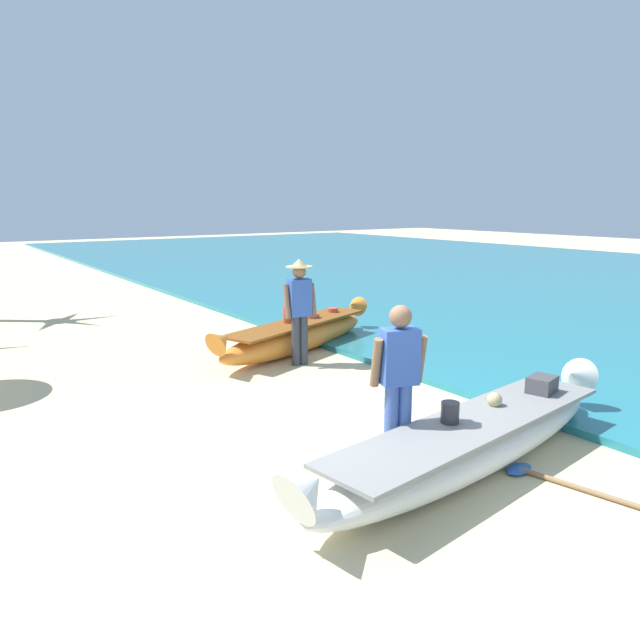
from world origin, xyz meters
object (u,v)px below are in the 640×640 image
at_px(boat_orange_midground, 298,335).
at_px(person_tourist_customer, 399,379).
at_px(paddle, 564,483).
at_px(person_vendor_hatted, 299,304).
at_px(boat_white_foreground, 473,442).

distance_m(boat_orange_midground, person_tourist_customer, 5.04).
bearing_deg(paddle, person_tourist_customer, 133.43).
bearing_deg(person_vendor_hatted, boat_white_foreground, -99.23).
xyz_separation_m(boat_white_foreground, person_vendor_hatted, (0.70, 4.30, 0.73)).
height_order(person_tourist_customer, paddle, person_tourist_customer).
xyz_separation_m(boat_white_foreground, person_tourist_customer, (-0.67, 0.40, 0.68)).
bearing_deg(boat_white_foreground, person_tourist_customer, 149.40).
distance_m(boat_white_foreground, paddle, 0.91).
height_order(boat_white_foreground, boat_orange_midground, boat_orange_midground).
bearing_deg(person_tourist_customer, boat_orange_midground, 68.68).
height_order(person_vendor_hatted, person_tourist_customer, person_vendor_hatted).
xyz_separation_m(boat_orange_midground, person_vendor_hatted, (-0.44, -0.75, 0.71)).
bearing_deg(paddle, boat_orange_midground, 82.92).
bearing_deg(boat_orange_midground, paddle, -97.08).
height_order(boat_white_foreground, paddle, boat_white_foreground).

